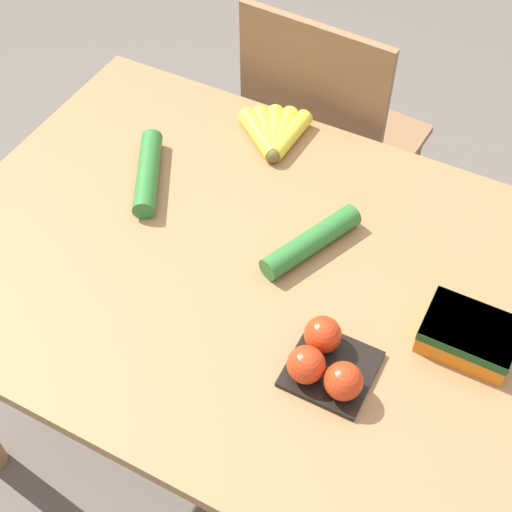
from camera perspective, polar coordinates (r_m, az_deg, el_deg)
name	(u,v)px	position (r m, az deg, el deg)	size (l,w,h in m)	color
ground_plane	(256,433)	(2.00, 0.00, -14.01)	(12.00, 12.00, 0.00)	#665B51
dining_table	(256,296)	(1.46, 0.00, -3.22)	(1.27, 0.89, 0.73)	#9E7044
chair	(327,147)	(1.99, 5.68, 8.68)	(0.45, 0.43, 0.93)	#8E6642
banana_bunch	(274,134)	(1.62, 1.48, 9.71)	(0.16, 0.17, 0.04)	brown
tomato_pack	(325,362)	(1.22, 5.58, -8.40)	(0.14, 0.14, 0.08)	black
carrot_bag	(469,334)	(1.30, 16.68, -5.97)	(0.16, 0.12, 0.06)	orange
cucumber_near	(148,173)	(1.54, -8.64, 6.62)	(0.15, 0.22, 0.05)	#2D702D
cucumber_far	(311,241)	(1.39, 4.44, 1.17)	(0.13, 0.23, 0.05)	#2D702D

